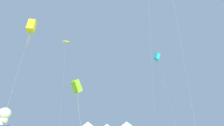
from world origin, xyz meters
name	(u,v)px	position (x,y,z in m)	size (l,w,h in m)	color
kite_yellow_box	(31,26)	(-14.50, 23.14, 18.59)	(1.63, 2.15, 19.92)	yellow
kite_yellow_parafoil	(66,42)	(-17.91, 53.19, 31.34)	(3.16, 3.16, 31.89)	yellow
kite_cyan_box	(157,57)	(10.55, 33.87, 16.79)	(3.30, 1.57, 17.80)	#1EB7CC
kite_lime_box	(77,86)	(-4.04, 17.58, 6.08)	(2.27, 3.32, 6.94)	#99DB2D
festival_tent_right	(88,126)	(-10.09, 65.38, 1.76)	(4.90, 4.90, 3.19)	white
festival_tent_center	(127,126)	(4.75, 65.38, 1.79)	(4.98, 4.98, 3.24)	white
observatory_dome	(3,117)	(-57.20, 86.63, 6.01)	(6.40, 6.40, 10.80)	white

